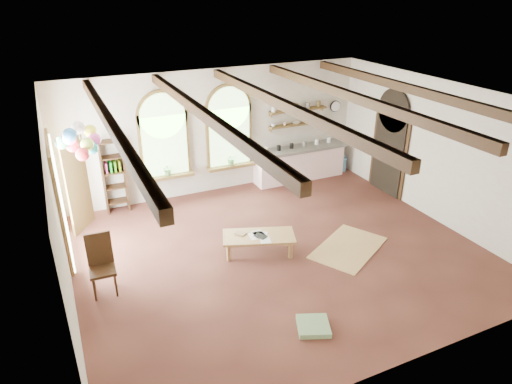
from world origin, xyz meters
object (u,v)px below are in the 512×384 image
balloon_cluster (80,141)px  coffee_table (259,237)px  side_chair (104,277)px  kitchen_counter (299,163)px

balloon_cluster → coffee_table: bearing=-30.1°
coffee_table → balloon_cluster: 3.97m
side_chair → kitchen_counter: bearing=28.3°
kitchen_counter → balloon_cluster: balloon_cluster is taller
coffee_table → side_chair: size_ratio=1.42×
kitchen_counter → side_chair: 6.54m
kitchen_counter → side_chair: size_ratio=2.38×
coffee_table → balloon_cluster: balloon_cluster is taller
side_chair → coffee_table: bearing=0.3°
coffee_table → side_chair: side_chair is taller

